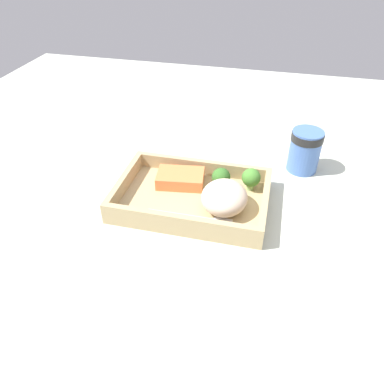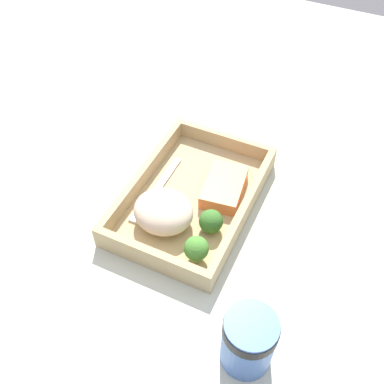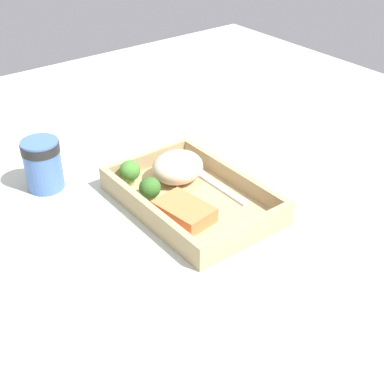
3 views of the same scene
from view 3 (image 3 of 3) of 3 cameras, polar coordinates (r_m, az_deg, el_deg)
name	(u,v)px [view 3 (image 3 of 3)]	position (r cm, az deg, el deg)	size (l,w,h in cm)	color
ground_plane	(192,210)	(92.90, 0.00, -1.91)	(160.00, 160.00, 2.00)	#B8BFAF
takeout_tray	(192,202)	(92.00, 0.00, -1.10)	(28.99, 19.46, 1.20)	tan
tray_rim	(192,192)	(90.83, 0.00, 0.01)	(28.99, 19.46, 3.03)	tan
salmon_fillet	(184,211)	(86.56, -0.85, -2.07)	(9.40, 6.18, 2.49)	#F77B44
mashed_potatoes	(178,167)	(95.58, -1.53, 2.67)	(8.52, 9.47, 5.46)	beige
broccoli_floret_1	(150,188)	(91.16, -4.51, 0.42)	(3.76, 3.76, 3.98)	#85A067
broccoli_floret_2	(130,171)	(95.06, -6.65, 2.21)	(3.71, 3.71, 4.63)	#7FA260
fork	(212,182)	(96.00, 2.14, 1.06)	(15.81, 2.22, 0.44)	silver
paper_cup	(42,162)	(98.11, -15.66, 3.09)	(6.76, 6.76, 9.37)	#496EB5
receipt_slip	(267,290)	(76.53, 8.00, -10.26)	(9.83, 14.80, 0.24)	white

